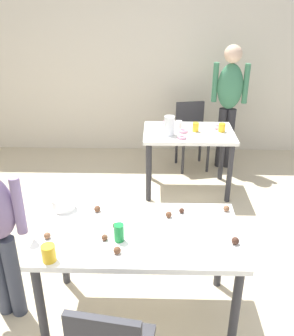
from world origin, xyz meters
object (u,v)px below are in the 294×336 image
(mixing_bowl, at_px, (64,204))
(pitcher_far, at_px, (169,126))
(dining_table_far, at_px, (188,141))
(person_adult_far, at_px, (229,97))
(dining_table_near, at_px, (139,243))
(chair_far_table, at_px, (191,131))
(soda_can, at_px, (119,233))

(mixing_bowl, distance_m, pitcher_far, 1.78)
(dining_table_far, height_order, person_adult_far, person_adult_far)
(dining_table_near, bearing_deg, mixing_bowl, 154.35)
(chair_far_table, relative_size, pitcher_far, 4.04)
(dining_table_near, relative_size, chair_far_table, 1.59)
(chair_far_table, bearing_deg, person_adult_far, -3.26)
(soda_can, bearing_deg, person_adult_far, 67.04)
(dining_table_near, distance_m, chair_far_table, 2.73)
(person_adult_far, distance_m, soda_can, 2.98)
(dining_table_near, bearing_deg, pitcher_far, 82.16)
(chair_far_table, relative_size, person_adult_far, 0.54)
(mixing_bowl, bearing_deg, dining_table_far, 57.98)
(chair_far_table, xyz_separation_m, pitcher_far, (-0.32, -0.81, 0.36))
(soda_can, bearing_deg, dining_table_near, 39.40)
(dining_table_near, bearing_deg, chair_far_table, 77.73)
(person_adult_far, bearing_deg, mixing_bowl, -124.28)
(soda_can, distance_m, pitcher_far, 1.99)
(dining_table_far, bearing_deg, person_adult_far, 50.52)
(chair_far_table, distance_m, soda_can, 2.87)
(dining_table_near, distance_m, pitcher_far, 1.88)
(dining_table_far, relative_size, soda_can, 8.45)
(dining_table_far, distance_m, person_adult_far, 0.94)
(dining_table_near, xyz_separation_m, dining_table_far, (0.48, 1.97, -0.03))
(chair_far_table, relative_size, mixing_bowl, 5.13)
(mixing_bowl, bearing_deg, chair_far_table, 64.22)
(soda_can, bearing_deg, mixing_bowl, 139.90)
(mixing_bowl, xyz_separation_m, pitcher_far, (0.83, 1.58, 0.06))
(dining_table_far, bearing_deg, dining_table_near, -103.80)
(dining_table_far, distance_m, mixing_bowl, 2.00)
(dining_table_near, height_order, dining_table_far, same)
(soda_can, height_order, pitcher_far, pitcher_far)
(mixing_bowl, relative_size, soda_can, 1.39)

